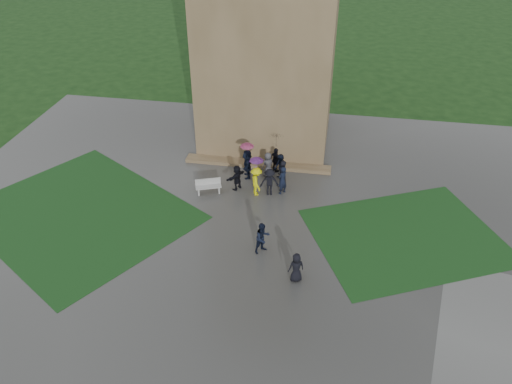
# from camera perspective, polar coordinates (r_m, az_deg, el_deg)

# --- Properties ---
(ground) EXTENTS (120.00, 120.00, 0.00)m
(ground) POSITION_cam_1_polar(r_m,az_deg,el_deg) (22.60, -4.40, -10.66)
(ground) COLOR black
(plaza) EXTENTS (34.00, 34.00, 0.02)m
(plaza) POSITION_cam_1_polar(r_m,az_deg,el_deg) (24.01, -3.28, -7.36)
(plaza) COLOR #353532
(plaza) RESTS_ON ground
(lawn_inset_left) EXTENTS (14.10, 13.46, 0.01)m
(lawn_inset_left) POSITION_cam_1_polar(r_m,az_deg,el_deg) (28.25, -19.45, -2.37)
(lawn_inset_left) COLOR #123313
(lawn_inset_left) RESTS_ON plaza
(lawn_inset_right) EXTENTS (11.12, 10.15, 0.01)m
(lawn_inset_right) POSITION_cam_1_polar(r_m,az_deg,el_deg) (26.22, 16.74, -4.87)
(lawn_inset_right) COLOR #123313
(lawn_inset_right) RESTS_ON plaza
(tower_plinth) EXTENTS (9.00, 0.80, 0.22)m
(tower_plinth) POSITION_cam_1_polar(r_m,az_deg,el_deg) (30.80, 0.19, 3.22)
(tower_plinth) COLOR brown
(tower_plinth) RESTS_ON plaza
(bench) EXTENTS (1.50, 0.93, 0.83)m
(bench) POSITION_cam_1_polar(r_m,az_deg,el_deg) (28.23, -5.47, 0.68)
(bench) COLOR #A5A5A1
(bench) RESTS_ON plaza
(visitor_cluster) EXTENTS (3.51, 3.76, 2.51)m
(visitor_cluster) POSITION_cam_1_polar(r_m,az_deg,el_deg) (28.60, 0.64, 2.73)
(visitor_cluster) COLOR black
(visitor_cluster) RESTS_ON plaza
(pedestrian_mid) EXTENTS (0.87, 0.88, 1.62)m
(pedestrian_mid) POSITION_cam_1_polar(r_m,az_deg,el_deg) (23.75, 0.76, -5.26)
(pedestrian_mid) COLOR black
(pedestrian_mid) RESTS_ON plaza
(pedestrian_near) EXTENTS (0.86, 0.74, 1.47)m
(pedestrian_near) POSITION_cam_1_polar(r_m,az_deg,el_deg) (22.37, 4.62, -8.59)
(pedestrian_near) COLOR black
(pedestrian_near) RESTS_ON plaza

